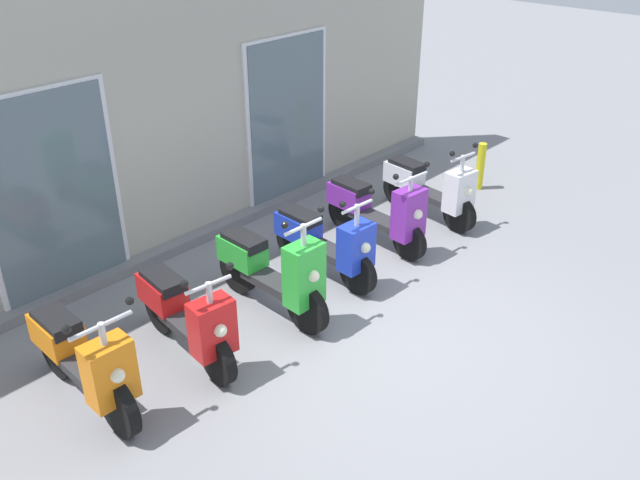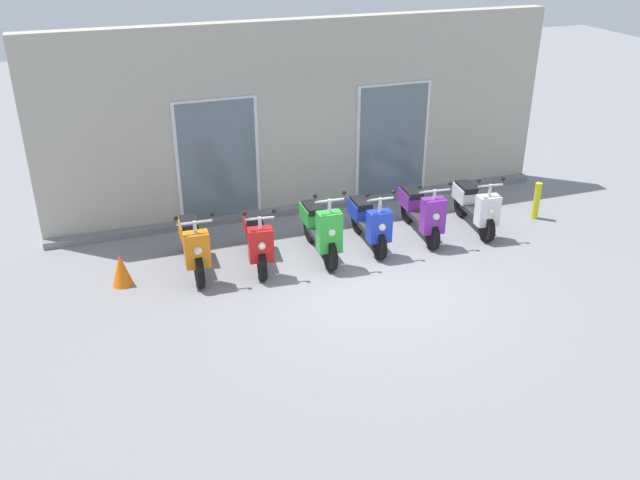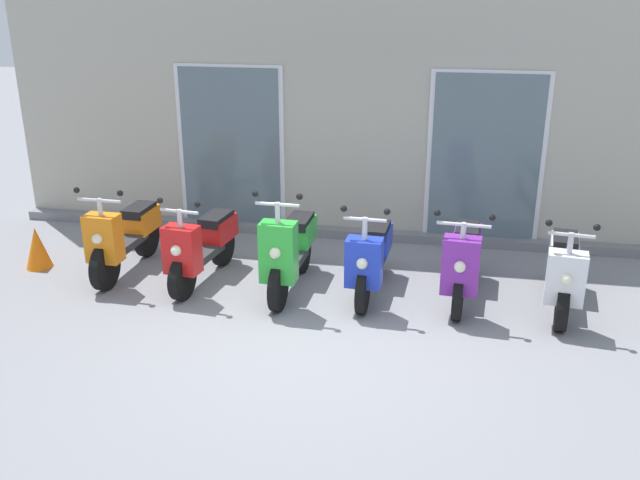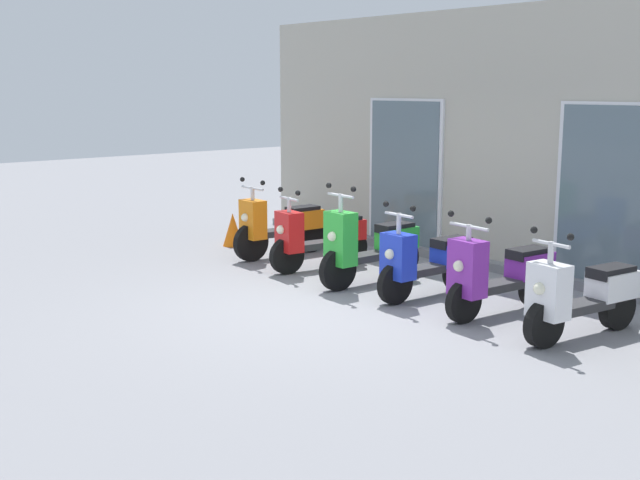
# 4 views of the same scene
# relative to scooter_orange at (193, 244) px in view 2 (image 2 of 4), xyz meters

# --- Properties ---
(ground_plane) EXTENTS (40.00, 40.00, 0.00)m
(ground_plane) POSITION_rel_scooter_orange_xyz_m (2.53, -1.27, -0.46)
(ground_plane) COLOR gray
(storefront_facade) EXTENTS (9.66, 0.50, 3.53)m
(storefront_facade) POSITION_rel_scooter_orange_xyz_m (2.53, 1.91, 1.24)
(storefront_facade) COLOR #B2AD9E
(storefront_facade) RESTS_ON ground_plane
(scooter_orange) EXTENTS (0.60, 1.61, 1.19)m
(scooter_orange) POSITION_rel_scooter_orange_xyz_m (0.00, 0.00, 0.00)
(scooter_orange) COLOR black
(scooter_orange) RESTS_ON ground_plane
(scooter_red) EXTENTS (0.55, 1.54, 1.15)m
(scooter_red) POSITION_rel_scooter_orange_xyz_m (1.01, -0.10, -0.01)
(scooter_red) COLOR black
(scooter_red) RESTS_ON ground_plane
(scooter_green) EXTENTS (0.54, 1.61, 1.31)m
(scooter_green) POSITION_rel_scooter_orange_xyz_m (2.07, -0.17, 0.03)
(scooter_green) COLOR black
(scooter_green) RESTS_ON ground_plane
(scooter_blue) EXTENTS (0.52, 1.54, 1.18)m
(scooter_blue) POSITION_rel_scooter_orange_xyz_m (2.98, -0.07, -0.02)
(scooter_blue) COLOR black
(scooter_blue) RESTS_ON ground_plane
(scooter_purple) EXTENTS (0.61, 1.59, 1.17)m
(scooter_purple) POSITION_rel_scooter_orange_xyz_m (4.00, -0.03, 0.00)
(scooter_purple) COLOR black
(scooter_purple) RESTS_ON ground_plane
(scooter_white) EXTENTS (0.55, 1.56, 1.15)m
(scooter_white) POSITION_rel_scooter_orange_xyz_m (5.05, -0.08, -0.03)
(scooter_white) COLOR black
(scooter_white) RESTS_ON ground_plane
(traffic_cone) EXTENTS (0.32, 0.32, 0.52)m
(traffic_cone) POSITION_rel_scooter_orange_xyz_m (-1.14, -0.08, -0.20)
(traffic_cone) COLOR orange
(traffic_cone) RESTS_ON ground_plane
(curb_bollard) EXTENTS (0.12, 0.12, 0.70)m
(curb_bollard) POSITION_rel_scooter_orange_xyz_m (6.37, -0.08, -0.11)
(curb_bollard) COLOR yellow
(curb_bollard) RESTS_ON ground_plane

